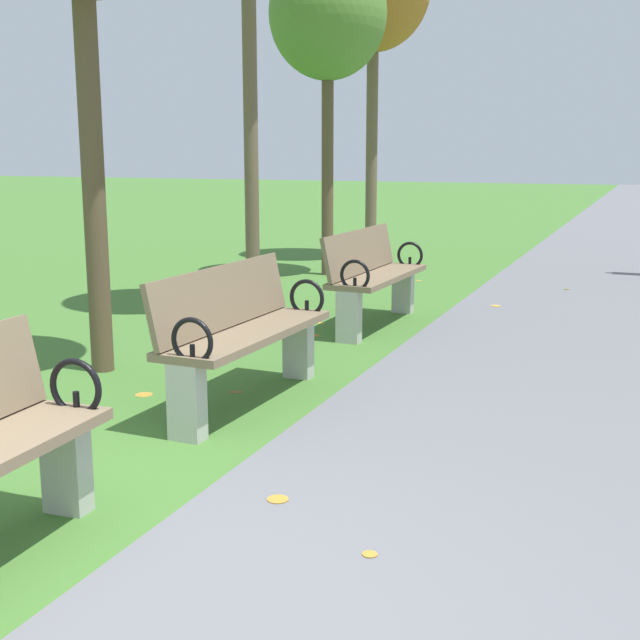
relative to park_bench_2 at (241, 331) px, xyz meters
The scene contains 6 objects.
ground_plane 2.62m from the park_bench_2, 78.76° to the right, with size 80.00×80.00×0.00m, color #42722D.
paved_walkway 15.60m from the park_bench_2, 82.90° to the left, with size 2.85×44.00×0.02m, color slate.
park_bench_2 is the anchor object (origin of this frame).
park_bench_3 2.68m from the park_bench_2, 90.00° to the left, with size 0.52×1.61×0.90m.
tree_3 6.48m from the park_bench_2, 106.03° to the left, with size 1.48×1.48×4.12m.
scattered_leaves 0.53m from the park_bench_2, 95.29° to the left, with size 4.82×9.61×0.02m.
Camera 1 is at (1.95, -2.21, 1.63)m, focal length 47.52 mm.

